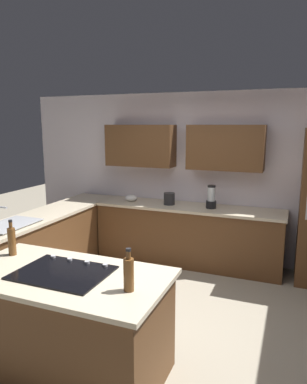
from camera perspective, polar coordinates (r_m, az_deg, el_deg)
name	(u,v)px	position (r m, az deg, el deg)	size (l,w,h in m)	color
ground_plane	(151,319)	(4.13, -0.34, -19.87)	(14.00, 14.00, 0.00)	#9E937F
wall_back	(197,170)	(5.56, 6.99, 3.58)	(6.00, 0.44, 2.60)	silver
lower_cabinets_back	(187,236)	(5.47, 5.51, -7.08)	(2.80, 0.60, 0.86)	brown
countertop_back	(188,207)	(5.35, 5.60, -2.49)	(2.84, 0.64, 0.04)	beige
lower_cabinets_side	(47,246)	(5.25, -16.90, -8.31)	(0.60, 2.90, 0.86)	brown
countertop_side	(45,215)	(5.12, -17.17, -3.54)	(0.64, 2.94, 0.04)	beige
island_base	(65,325)	(3.29, -14.06, -20.14)	(1.69, 0.85, 0.86)	brown
island_top	(63,276)	(3.09, -14.45, -12.95)	(1.77, 0.93, 0.04)	beige
sink_unit	(9,224)	(4.65, -22.25, -4.82)	(0.46, 0.70, 0.23)	#515456
cooktop	(63,272)	(3.08, -14.41, -12.44)	(0.76, 0.56, 0.03)	black
blender	(211,198)	(5.23, 9.31, -1.03)	(0.15, 0.15, 0.34)	black
mixing_bowl	(131,198)	(5.67, -3.65, -0.96)	(0.19, 0.19, 0.11)	white
kettle	(169,199)	(5.42, 2.57, -1.09)	(0.17, 0.17, 0.18)	#262628
oil_bottle	(12,241)	(3.59, -21.93, -7.29)	(0.07, 0.07, 0.34)	brown
second_bottle	(129,273)	(2.66, -4.03, -13.00)	(0.08, 0.08, 0.33)	brown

